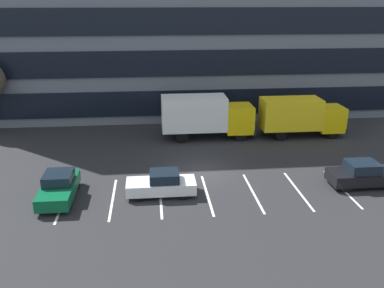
% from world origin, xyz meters
% --- Properties ---
extents(ground_plane, '(120.00, 120.00, 0.00)m').
position_xyz_m(ground_plane, '(0.00, 0.00, 0.00)').
color(ground_plane, '#262628').
extents(office_building, '(40.76, 13.10, 21.60)m').
position_xyz_m(office_building, '(0.00, 17.95, 10.80)').
color(office_building, slate).
rests_on(office_building, ground_plane).
extents(lot_markings, '(16.94, 5.40, 0.01)m').
position_xyz_m(lot_markings, '(0.00, -3.63, 0.00)').
color(lot_markings, silver).
rests_on(lot_markings, ground_plane).
extents(box_truck_yellow, '(7.65, 2.53, 3.55)m').
position_xyz_m(box_truck_yellow, '(1.26, 6.99, 2.00)').
color(box_truck_yellow, yellow).
rests_on(box_truck_yellow, ground_plane).
extents(box_truck_yellow_all, '(7.07, 2.34, 3.28)m').
position_xyz_m(box_truck_yellow_all, '(9.25, 6.66, 1.84)').
color(box_truck_yellow_all, yellow).
rests_on(box_truck_yellow_all, ground_plane).
extents(sedan_forest, '(1.82, 4.35, 1.56)m').
position_xyz_m(sedan_forest, '(-8.68, -3.28, 0.74)').
color(sedan_forest, '#0C5933').
rests_on(sedan_forest, ground_plane).
extents(sedan_white, '(4.10, 1.72, 1.47)m').
position_xyz_m(sedan_white, '(-2.70, -3.36, 0.69)').
color(sedan_white, white).
rests_on(sedan_white, ground_plane).
extents(sedan_black, '(4.42, 1.85, 1.58)m').
position_xyz_m(sedan_black, '(9.88, -3.32, 0.75)').
color(sedan_black, black).
rests_on(sedan_black, ground_plane).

